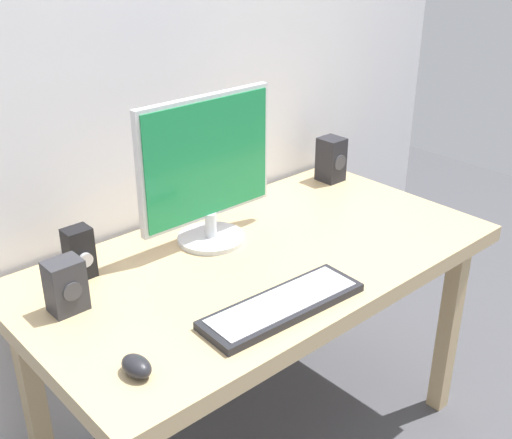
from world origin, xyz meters
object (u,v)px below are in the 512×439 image
speaker_right (331,159)px  speaker_left (66,286)px  audio_controller (79,253)px  mouse (136,366)px  desk (260,277)px  monitor (207,169)px  keyboard_primary (283,305)px

speaker_right → speaker_left: (-1.15, -0.15, -0.01)m
speaker_left → audio_controller: size_ratio=0.95×
speaker_left → speaker_right: bearing=7.4°
speaker_right → speaker_left: bearing=-172.6°
mouse → speaker_right: speaker_right is taller
desk → audio_controller: audio_controller is taller
audio_controller → monitor: bearing=-8.4°
audio_controller → speaker_left: bearing=-129.8°
mouse → audio_controller: size_ratio=0.56×
monitor → speaker_right: bearing=7.3°
mouse → speaker_right: 1.26m
mouse → speaker_left: speaker_left is taller
desk → keyboard_primary: size_ratio=3.09×
monitor → audio_controller: (-0.40, 0.06, -0.16)m
audio_controller → keyboard_primary: bearing=-58.4°
keyboard_primary → speaker_right: 0.91m
monitor → mouse: size_ratio=5.59×
keyboard_primary → speaker_left: size_ratio=3.27×
audio_controller → mouse: bearing=-103.9°
desk → audio_controller: bearing=152.5°
monitor → audio_controller: bearing=171.6°
desk → speaker_right: size_ratio=8.60×
desk → audio_controller: 0.53m
speaker_left → audio_controller: 0.16m
mouse → speaker_left: 0.34m
desk → audio_controller: (-0.45, 0.24, 0.15)m
speaker_right → audio_controller: 1.05m
mouse → speaker_right: size_ratio=0.50×
desk → speaker_left: bearing=168.9°
monitor → speaker_right: monitor is taller
desk → mouse: (-0.57, -0.23, 0.10)m
monitor → mouse: 0.69m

